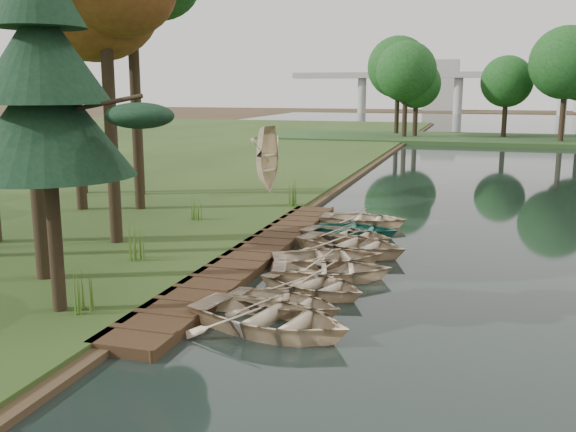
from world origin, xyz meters
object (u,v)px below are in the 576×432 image
(boardwalk, at_px, (253,256))
(rowboat_2, at_px, (314,281))
(rowboat_1, at_px, (283,300))
(pine_tree, at_px, (44,83))
(stored_rowboat, at_px, (269,186))
(rowboat_0, at_px, (270,314))

(boardwalk, height_order, rowboat_2, rowboat_2)
(rowboat_1, xyz_separation_m, rowboat_2, (0.35, 1.62, 0.01))
(rowboat_2, bearing_deg, pine_tree, 147.54)
(rowboat_1, relative_size, rowboat_2, 0.98)
(rowboat_2, distance_m, stored_rowboat, 14.97)
(pine_tree, bearing_deg, rowboat_0, 8.57)
(rowboat_2, distance_m, pine_tree, 8.13)
(rowboat_1, bearing_deg, pine_tree, 122.63)
(boardwalk, bearing_deg, rowboat_0, -66.77)
(rowboat_1, bearing_deg, stored_rowboat, 29.45)
(rowboat_2, relative_size, pine_tree, 0.37)
(rowboat_1, relative_size, stored_rowboat, 0.91)
(pine_tree, bearing_deg, boardwalk, 69.22)
(rowboat_0, height_order, pine_tree, pine_tree)
(rowboat_0, distance_m, stored_rowboat, 17.59)
(rowboat_0, height_order, rowboat_2, rowboat_0)
(stored_rowboat, distance_m, pine_tree, 18.09)
(rowboat_1, xyz_separation_m, pine_tree, (-4.81, -2.03, 5.12))
(rowboat_2, xyz_separation_m, stored_rowboat, (-5.85, 13.77, 0.27))
(boardwalk, distance_m, rowboat_2, 3.92)
(rowboat_2, bearing_deg, stored_rowboat, 45.34)
(stored_rowboat, relative_size, pine_tree, 0.40)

